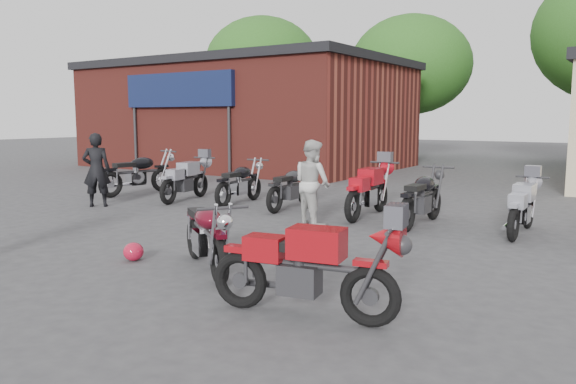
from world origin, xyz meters
The scene contains 16 objects.
ground centered at (0.00, 0.00, 0.00)m, with size 90.00×90.00×0.00m, color #363639.
brick_building centered at (-9.00, 14.00, 2.00)m, with size 12.00×8.00×4.00m, color maroon.
tree_0 centered at (-14.00, 22.00, 4.10)m, with size 6.56×6.56×8.20m, color #1E4813, non-canonical shape.
tree_1 centered at (-5.00, 22.00, 3.70)m, with size 5.92×5.92×7.40m, color #1E4813, non-canonical shape.
vintage_motorcycle centered at (0.49, 0.54, 0.56)m, with size 1.92×0.63×1.12m, color #4E0916, non-canonical shape.
sportbike centered at (2.49, -0.21, 0.57)m, with size 1.96×0.65×1.13m, color #A60D15, non-canonical shape.
helmet centered at (-0.76, 0.40, 0.13)m, with size 0.29×0.29×0.27m, color #A3112A.
person_dark centered at (-5.25, 3.33, 0.84)m, with size 0.62×0.40×1.69m, color black.
person_light centered at (-0.01, 4.13, 0.81)m, with size 0.79×0.61×1.62m, color #B5B5B1.
row_bike_0 centered at (-6.02, 5.25, 0.62)m, with size 2.15×0.71×1.25m, color black, non-canonical shape.
row_bike_1 centered at (-4.21, 5.14, 0.56)m, with size 1.94×0.64×1.13m, color #8F8F9C, non-canonical shape.
row_bike_2 centered at (-2.77, 5.44, 0.56)m, with size 1.91×0.63×1.11m, color black, non-canonical shape.
row_bike_3 centered at (-1.35, 5.48, 0.54)m, with size 1.88×0.62×1.09m, color black, non-canonical shape.
row_bike_4 centered at (0.52, 5.49, 0.60)m, with size 2.06×0.68×1.19m, color red, non-canonical shape.
row_bike_5 centered at (1.76, 5.22, 0.59)m, with size 2.02×0.67×1.17m, color black, non-canonical shape.
row_bike_6 centered at (3.51, 5.35, 0.53)m, with size 1.83×0.60×1.06m, color #92949F, non-canonical shape.
Camera 1 is at (5.35, -4.93, 2.03)m, focal length 35.00 mm.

